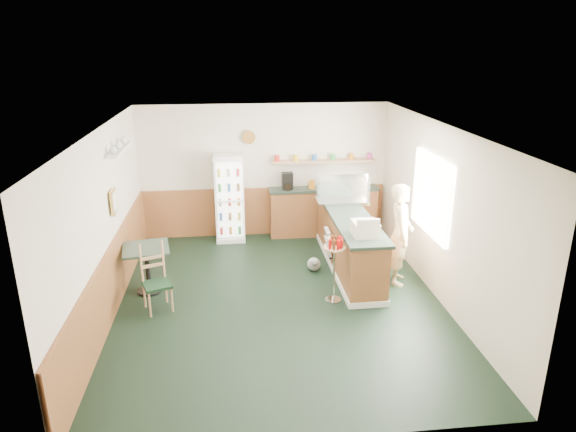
{
  "coord_description": "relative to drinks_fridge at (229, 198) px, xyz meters",
  "views": [
    {
      "loc": [
        -0.65,
        -7.15,
        3.86
      ],
      "look_at": [
        0.22,
        0.6,
        1.19
      ],
      "focal_mm": 32.0,
      "sensor_mm": 36.0,
      "label": 1
    }
  ],
  "objects": [
    {
      "name": "service_counter",
      "position": [
        2.07,
        -1.66,
        -0.41
      ],
      "size": [
        0.68,
        3.01,
        1.01
      ],
      "color": "brown",
      "rests_on": "ground"
    },
    {
      "name": "cafe_table",
      "position": [
        -1.33,
        -2.21,
        -0.33
      ],
      "size": [
        0.81,
        0.81,
        0.77
      ],
      "rotation": [
        0.0,
        0.0,
        0.17
      ],
      "color": "black",
      "rests_on": "ground"
    },
    {
      "name": "newspaper_rack",
      "position": [
        1.72,
        -1.59,
        -0.4
      ],
      "size": [
        0.09,
        0.4,
        0.48
      ],
      "color": "black",
      "rests_on": "ground"
    },
    {
      "name": "display_case",
      "position": [
        2.07,
        -0.99,
        0.4
      ],
      "size": [
        0.94,
        0.49,
        0.53
      ],
      "color": "silver",
      "rests_on": "service_counter"
    },
    {
      "name": "shopkeeper",
      "position": [
        2.77,
        -2.3,
        -0.02
      ],
      "size": [
        0.54,
        0.65,
        1.71
      ],
      "primitive_type": "imported",
      "rotation": [
        0.0,
        0.0,
        1.32
      ],
      "color": "tan",
      "rests_on": "ground"
    },
    {
      "name": "room_envelope",
      "position": [
        0.5,
        -2.01,
        0.65
      ],
      "size": [
        5.04,
        6.02,
        2.72
      ],
      "color": "beige",
      "rests_on": "ground"
    },
    {
      "name": "condiment_stand",
      "position": [
        1.58,
        -2.83,
        -0.15
      ],
      "size": [
        0.33,
        0.33,
        1.04
      ],
      "rotation": [
        0.0,
        0.0,
        -0.05
      ],
      "color": "silver",
      "rests_on": "ground"
    },
    {
      "name": "cafe_chair",
      "position": [
        -1.1,
        -2.74,
        -0.33
      ],
      "size": [
        0.5,
        0.5,
        1.03
      ],
      "rotation": [
        0.0,
        0.0,
        0.37
      ],
      "color": "black",
      "rests_on": "ground"
    },
    {
      "name": "ground",
      "position": [
        0.72,
        -2.74,
        -0.87
      ],
      "size": [
        6.0,
        6.0,
        0.0
      ],
      "primitive_type": "plane",
      "color": "black",
      "rests_on": "ground"
    },
    {
      "name": "dog_doorstop",
      "position": [
        1.45,
        -1.73,
        -0.74
      ],
      "size": [
        0.24,
        0.31,
        0.29
      ],
      "rotation": [
        0.0,
        0.0,
        0.24
      ],
      "color": "gray",
      "rests_on": "ground"
    },
    {
      "name": "cash_register",
      "position": [
        2.07,
        -2.68,
        0.25
      ],
      "size": [
        0.39,
        0.41,
        0.22
      ],
      "primitive_type": "cube",
      "rotation": [
        0.0,
        0.0,
        0.01
      ],
      "color": "beige",
      "rests_on": "service_counter"
    },
    {
      "name": "back_counter",
      "position": [
        1.91,
        0.06,
        -0.33
      ],
      "size": [
        2.24,
        0.42,
        1.69
      ],
      "color": "brown",
      "rests_on": "ground"
    },
    {
      "name": "drinks_fridge",
      "position": [
        0.0,
        0.0,
        0.0
      ],
      "size": [
        0.58,
        0.51,
        1.75
      ],
      "color": "white",
      "rests_on": "ground"
    }
  ]
}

